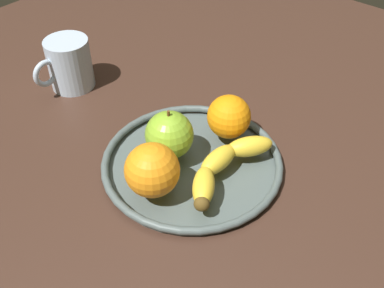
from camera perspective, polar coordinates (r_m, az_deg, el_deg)
ground_plane at (r=73.87cm, az=0.00°, el=-3.94°), size 149.18×149.18×4.00cm
fruit_bowl at (r=71.81cm, az=0.00°, el=-2.32°), size 28.58×28.58×1.80cm
banana at (r=67.98cm, az=4.01°, el=-2.65°), size 19.39×7.09×3.20cm
apple at (r=69.66cm, az=-2.87°, el=1.15°), size 7.57×7.57×8.37cm
orange_front_right at (r=73.64cm, az=4.66°, el=3.44°), size 7.17×7.17×7.17cm
orange_center at (r=63.87cm, az=-4.92°, el=-3.35°), size 7.93×7.93×7.93cm
ambient_mug at (r=90.44cm, az=-15.19°, el=9.65°), size 12.12×8.27×9.78cm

